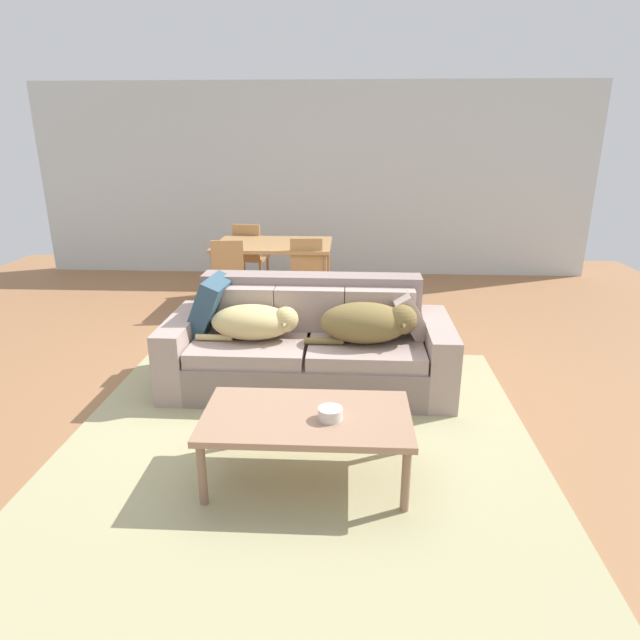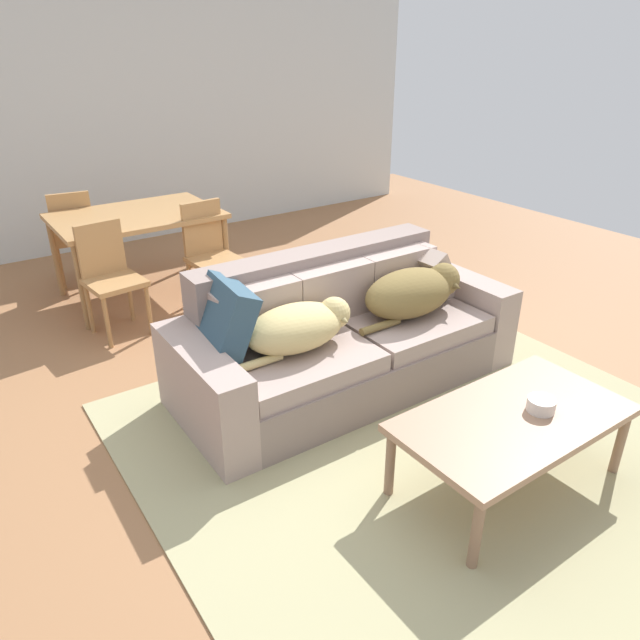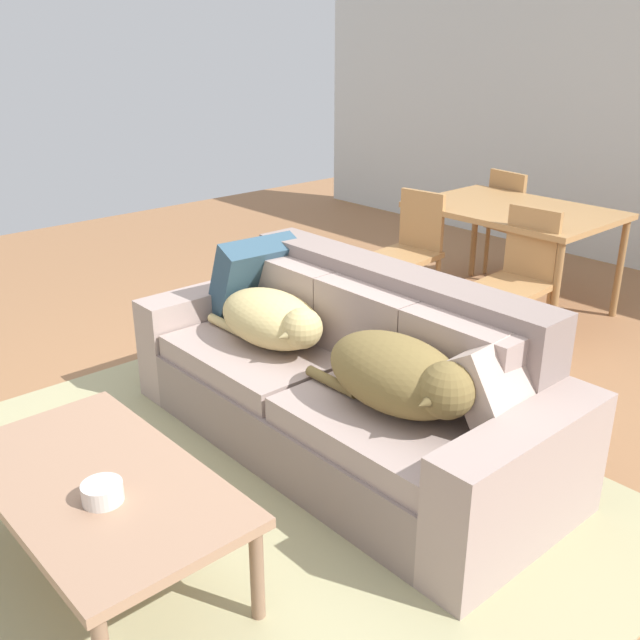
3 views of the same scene
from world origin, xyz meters
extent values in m
plane|color=#9C6B45|center=(0.00, 0.00, 0.00)|extent=(10.00, 10.00, 0.00)
cube|color=silver|center=(0.00, 4.00, 1.35)|extent=(8.00, 0.12, 2.70)
cube|color=tan|center=(0.22, -0.88, 0.01)|extent=(3.21, 3.30, 0.01)
cube|color=gray|center=(0.22, 0.02, 0.16)|extent=(1.86, 0.97, 0.32)
cube|color=#A58F86|center=(-0.25, 0.02, 0.38)|extent=(0.91, 0.93, 0.12)
cube|color=#A58F86|center=(0.68, 0.02, 0.38)|extent=(0.91, 0.93, 0.12)
cube|color=gray|center=(0.22, 0.38, 0.65)|extent=(1.86, 0.26, 0.43)
cube|color=#A58F86|center=(-0.35, 0.19, 0.62)|extent=(0.57, 0.17, 0.36)
cube|color=#A58F86|center=(0.22, 0.19, 0.62)|extent=(0.57, 0.17, 0.36)
cube|color=#A58F86|center=(0.79, 0.18, 0.62)|extent=(0.57, 0.17, 0.36)
cube|color=#A58F86|center=(-0.82, 0.03, 0.29)|extent=(0.23, 0.96, 0.58)
cube|color=#A58F86|center=(1.25, 0.01, 0.29)|extent=(0.23, 0.96, 0.58)
ellipsoid|color=tan|center=(-0.23, -0.04, 0.58)|extent=(0.65, 0.40, 0.27)
sphere|color=tan|center=(0.05, -0.06, 0.61)|extent=(0.20, 0.20, 0.20)
cone|color=#988755|center=(0.05, -0.16, 0.60)|extent=(0.09, 0.11, 0.09)
cylinder|color=tan|center=(-0.52, -0.12, 0.47)|extent=(0.29, 0.05, 0.05)
ellipsoid|color=olive|center=(0.66, -0.08, 0.60)|extent=(0.69, 0.41, 0.32)
sphere|color=olive|center=(0.95, -0.10, 0.64)|extent=(0.23, 0.23, 0.23)
cone|color=brown|center=(0.95, -0.20, 0.63)|extent=(0.11, 0.13, 0.10)
cylinder|color=olive|center=(0.35, -0.15, 0.47)|extent=(0.31, 0.05, 0.05)
cube|color=#2F4B5E|center=(-0.61, 0.15, 0.65)|extent=(0.36, 0.49, 0.49)
cube|color=#BCA495|center=(1.05, 0.13, 0.61)|extent=(0.32, 0.38, 0.39)
cube|color=#A47B5F|center=(0.30, -1.26, 0.42)|extent=(1.22, 0.67, 0.04)
cylinder|color=#8B6850|center=(-0.26, -1.55, 0.20)|extent=(0.05, 0.05, 0.40)
cylinder|color=#8B6850|center=(0.86, -1.55, 0.20)|extent=(0.05, 0.05, 0.40)
cylinder|color=#8B6850|center=(-0.26, -0.98, 0.20)|extent=(0.05, 0.05, 0.40)
cylinder|color=#8B6850|center=(0.86, -0.98, 0.20)|extent=(0.05, 0.05, 0.40)
cylinder|color=silver|center=(0.44, -1.31, 0.47)|extent=(0.14, 0.14, 0.07)
cube|color=#B1804C|center=(-0.36, 2.31, 0.74)|extent=(1.37, 0.96, 0.04)
cylinder|color=olive|center=(-1.00, 1.88, 0.36)|extent=(0.05, 0.05, 0.72)
cylinder|color=olive|center=(0.27, 1.88, 0.36)|extent=(0.05, 0.05, 0.72)
cylinder|color=olive|center=(-1.00, 2.74, 0.36)|extent=(0.05, 0.05, 0.72)
cylinder|color=olive|center=(0.27, 2.74, 0.36)|extent=(0.05, 0.05, 0.72)
cube|color=#B1804C|center=(-0.80, 1.65, 0.44)|extent=(0.44, 0.44, 0.04)
cube|color=#B1804C|center=(-0.82, 1.83, 0.67)|extent=(0.36, 0.08, 0.42)
cylinder|color=#9F7445|center=(-0.95, 1.46, 0.21)|extent=(0.04, 0.04, 0.42)
cylinder|color=#9F7445|center=(-0.61, 1.50, 0.21)|extent=(0.04, 0.04, 0.42)
cylinder|color=#9F7445|center=(-0.99, 1.80, 0.21)|extent=(0.04, 0.04, 0.42)
cylinder|color=#9F7445|center=(-0.65, 1.84, 0.21)|extent=(0.04, 0.04, 0.42)
cube|color=#B1804C|center=(0.07, 1.71, 0.42)|extent=(0.42, 0.42, 0.04)
cube|color=#B1804C|center=(0.06, 1.89, 0.67)|extent=(0.36, 0.06, 0.46)
cylinder|color=#9F7445|center=(-0.08, 1.53, 0.20)|extent=(0.04, 0.04, 0.40)
cylinder|color=#9F7445|center=(0.25, 1.55, 0.20)|extent=(0.04, 0.04, 0.40)
cylinder|color=#9F7445|center=(-0.11, 1.87, 0.20)|extent=(0.04, 0.04, 0.40)
cylinder|color=#9F7445|center=(0.23, 1.89, 0.20)|extent=(0.04, 0.04, 0.40)
cube|color=#B1804C|center=(-0.76, 3.01, 0.43)|extent=(0.45, 0.45, 0.04)
cube|color=#B1804C|center=(-0.78, 2.83, 0.67)|extent=(0.36, 0.09, 0.45)
cylinder|color=#9F7445|center=(-0.57, 3.16, 0.20)|extent=(0.04, 0.04, 0.41)
cylinder|color=#9F7445|center=(-0.90, 3.20, 0.20)|extent=(0.04, 0.04, 0.41)
cylinder|color=#9F7445|center=(-0.61, 2.82, 0.20)|extent=(0.04, 0.04, 0.41)
cylinder|color=#9F7445|center=(-0.95, 2.87, 0.20)|extent=(0.04, 0.04, 0.41)
camera|label=1|loc=(0.52, -4.09, 1.99)|focal=30.53mm
camera|label=2|loc=(-1.92, -2.73, 2.16)|focal=33.22mm
camera|label=3|loc=(2.48, -2.15, 1.95)|focal=40.46mm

